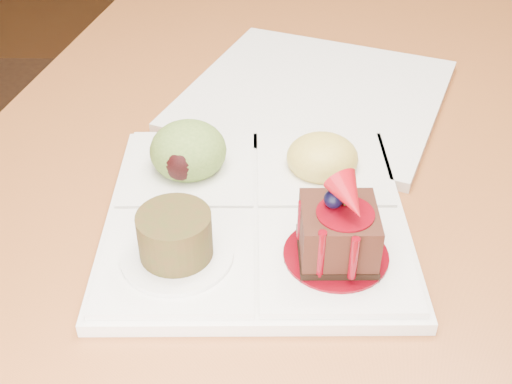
# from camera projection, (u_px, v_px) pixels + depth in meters

# --- Properties ---
(ground) EXTENTS (6.00, 6.00, 0.00)m
(ground) POSITION_uv_depth(u_px,v_px,m) (374.00, 335.00, 1.45)
(ground) COLOR #553618
(dining_table) EXTENTS (1.00, 1.80, 0.75)m
(dining_table) POSITION_uv_depth(u_px,v_px,m) (421.00, 55.00, 1.04)
(dining_table) COLOR #A15629
(dining_table) RESTS_ON ground
(sampler_plate) EXTENTS (0.32, 0.32, 0.10)m
(sampler_plate) POSITION_uv_depth(u_px,v_px,m) (254.00, 201.00, 0.59)
(sampler_plate) COLOR white
(sampler_plate) RESTS_ON dining_table
(second_plate) EXTENTS (0.34, 0.34, 0.01)m
(second_plate) POSITION_uv_depth(u_px,v_px,m) (315.00, 95.00, 0.78)
(second_plate) COLOR white
(second_plate) RESTS_ON dining_table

